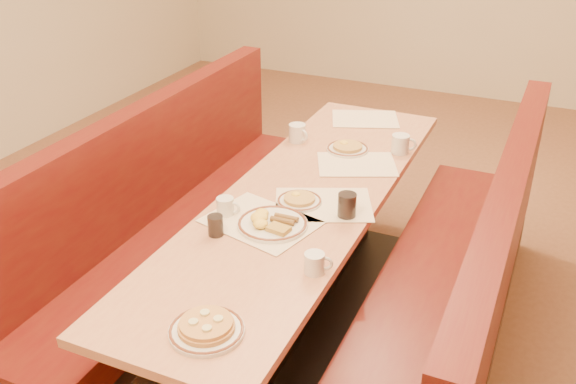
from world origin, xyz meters
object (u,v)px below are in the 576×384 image
at_px(pancake_plate, 206,328).
at_px(eggs_plate, 271,223).
at_px(diner_table, 302,263).
at_px(booth_right, 452,302).
at_px(coffee_mug_a, 315,263).
at_px(coffee_mug_c, 401,144).
at_px(soda_tumbler_mid, 347,206).
at_px(coffee_mug_b, 226,206).
at_px(soda_tumbler_near, 216,225).
at_px(booth_left, 176,234).
at_px(coffee_mug_d, 298,133).

height_order(pancake_plate, eggs_plate, eggs_plate).
bearing_deg(diner_table, booth_right, 0.00).
bearing_deg(eggs_plate, pancake_plate, -82.06).
relative_size(eggs_plate, coffee_mug_a, 2.79).
height_order(coffee_mug_c, soda_tumbler_mid, soda_tumbler_mid).
xyz_separation_m(eggs_plate, coffee_mug_c, (0.30, 0.98, 0.03)).
xyz_separation_m(coffee_mug_b, soda_tumbler_near, (0.04, -0.17, 0.00)).
relative_size(pancake_plate, coffee_mug_c, 1.92).
xyz_separation_m(coffee_mug_b, soda_tumbler_mid, (0.49, 0.20, 0.01)).
relative_size(coffee_mug_a, coffee_mug_c, 0.82).
distance_m(coffee_mug_a, coffee_mug_c, 1.22).
relative_size(booth_left, coffee_mug_b, 23.09).
xyz_separation_m(coffee_mug_a, coffee_mug_b, (-0.52, 0.25, -0.00)).
relative_size(eggs_plate, coffee_mug_c, 2.29).
relative_size(booth_right, eggs_plate, 8.34).
xyz_separation_m(diner_table, booth_right, (0.73, 0.00, -0.01)).
relative_size(booth_right, coffee_mug_b, 23.09).
bearing_deg(eggs_plate, soda_tumbler_near, -140.39).
bearing_deg(booth_right, diner_table, 180.00).
bearing_deg(coffee_mug_c, booth_left, -161.59).
bearing_deg(booth_right, coffee_mug_a, -128.79).
height_order(pancake_plate, coffee_mug_d, coffee_mug_d).
bearing_deg(soda_tumbler_near, booth_left, 138.68).
bearing_deg(coffee_mug_c, eggs_plate, -121.35).
height_order(booth_left, pancake_plate, booth_left).
distance_m(booth_left, booth_right, 1.46).
distance_m(booth_left, soda_tumbler_near, 0.84).
bearing_deg(coffee_mug_d, coffee_mug_a, -38.79).
distance_m(coffee_mug_a, soda_tumbler_near, 0.49).
bearing_deg(diner_table, soda_tumbler_mid, -23.36).
bearing_deg(booth_right, soda_tumbler_mid, -167.36).
bearing_deg(diner_table, coffee_mug_d, 115.63).
bearing_deg(booth_left, soda_tumbler_near, -41.32).
height_order(booth_right, pancake_plate, booth_right).
height_order(eggs_plate, coffee_mug_b, coffee_mug_b).
bearing_deg(soda_tumbler_near, coffee_mug_b, 104.36).
relative_size(coffee_mug_d, soda_tumbler_mid, 1.12).
height_order(booth_left, coffee_mug_b, booth_left).
distance_m(pancake_plate, soda_tumbler_near, 0.62).
xyz_separation_m(coffee_mug_b, coffee_mug_c, (0.52, 0.97, 0.01)).
relative_size(booth_left, coffee_mug_d, 19.90).
distance_m(booth_left, soda_tumbler_mid, 1.08).
xyz_separation_m(pancake_plate, coffee_mug_a, (0.20, 0.47, 0.02)).
bearing_deg(pancake_plate, booth_right, 57.88).
distance_m(coffee_mug_a, coffee_mug_b, 0.58).
bearing_deg(booth_left, booth_right, 0.00).
bearing_deg(diner_table, coffee_mug_a, -63.14).
distance_m(eggs_plate, soda_tumbler_near, 0.24).
bearing_deg(coffee_mug_b, soda_tumbler_mid, 15.64).
distance_m(diner_table, coffee_mug_d, 0.77).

